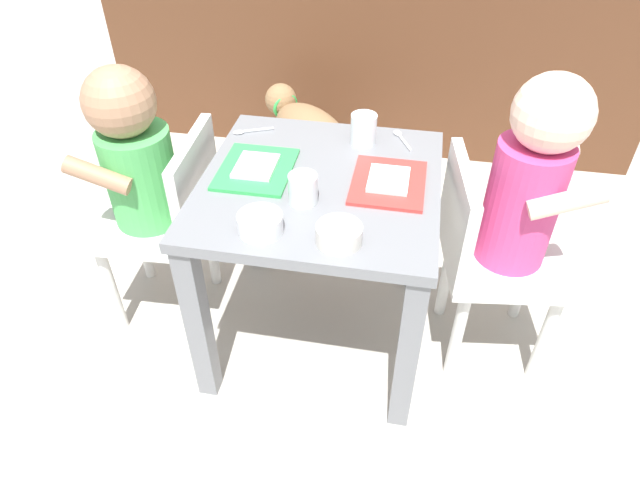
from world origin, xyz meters
name	(u,v)px	position (x,y,z in m)	size (l,w,h in m)	color
ground_plane	(320,328)	(0.00, 0.00, 0.00)	(7.00, 7.00, 0.00)	#B2ADA3
kitchen_cabinet_back	(376,1)	(0.00, 1.11, 0.51)	(1.95, 0.34, 1.03)	#56331E
dining_table	(320,215)	(0.00, 0.00, 0.38)	(0.51, 0.52, 0.47)	slate
seated_child_left	(144,170)	(-0.42, 0.02, 0.44)	(0.29, 0.29, 0.68)	silver
seated_child_right	(519,197)	(0.42, 0.03, 0.46)	(0.32, 0.32, 0.72)	silver
dog	(309,133)	(-0.16, 0.65, 0.22)	(0.39, 0.41, 0.32)	olive
food_tray_left	(256,168)	(-0.14, 0.01, 0.48)	(0.16, 0.19, 0.02)	green
food_tray_right	(388,182)	(0.14, 0.01, 0.48)	(0.15, 0.19, 0.02)	red
water_cup_left	(363,131)	(0.07, 0.17, 0.50)	(0.06, 0.06, 0.07)	white
water_cup_right	(303,191)	(-0.02, -0.08, 0.50)	(0.06, 0.06, 0.06)	white
veggie_bowl_far	(260,223)	(-0.08, -0.19, 0.49)	(0.09, 0.09, 0.04)	white
veggie_bowl_near	(339,234)	(0.07, -0.19, 0.49)	(0.09, 0.09, 0.04)	silver
spoon_by_left_tray	(249,131)	(-0.21, 0.18, 0.47)	(0.10, 0.05, 0.01)	silver
spoon_by_right_tray	(401,138)	(0.16, 0.21, 0.47)	(0.05, 0.10, 0.01)	silver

